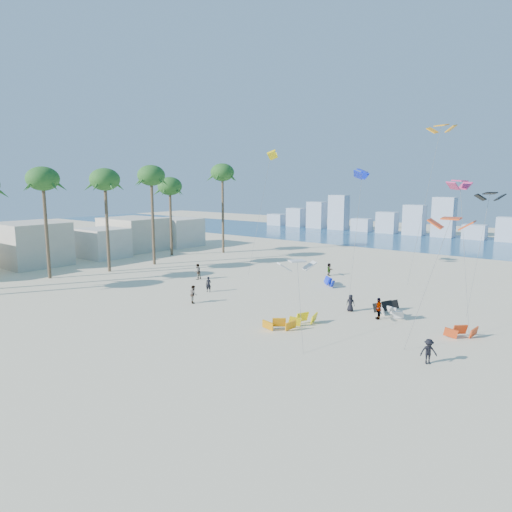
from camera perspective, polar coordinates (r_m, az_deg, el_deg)
The scene contains 10 objects.
ground at distance 36.75m, azimuth -19.80°, elevation -9.65°, with size 220.00×220.00×0.00m, color beige.
ocean at distance 95.54m, azimuth 19.81°, elevation 1.76°, with size 220.00×220.00×0.00m, color navy.
kitesurfer_near at distance 48.66m, azimuth -5.96°, elevation -3.55°, with size 0.60×0.39×1.64m, color black.
kitesurfer_mid at distance 44.47m, azimuth -7.82°, elevation -4.76°, with size 0.84×0.65×1.73m, color gray.
kitesurfers_far at distance 44.82m, azimuth 9.30°, elevation -4.68°, with size 33.91×21.98×1.88m.
grounded_kites at distance 41.33m, azimuth 12.36°, elevation -6.58°, with size 19.09×18.40×0.96m.
flying_kites at distance 44.60m, azimuth 15.48°, elevation 9.31°, with size 34.83×28.54×18.26m.
palm_row at distance 62.52m, azimuth -18.77°, elevation 8.67°, with size 8.52×44.80×14.51m.
beachfront_buildings at distance 75.01m, azimuth -20.13°, elevation 1.88°, with size 11.50×43.00×6.00m.
distant_skyline at distance 105.07m, azimuth 21.04°, elevation 4.01°, with size 85.00×3.00×8.40m.
Camera 1 is at (29.87, -18.01, 11.56)m, focal length 31.99 mm.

